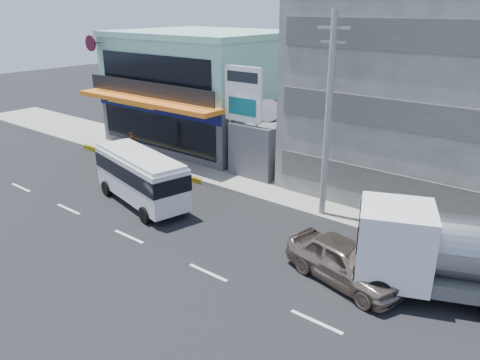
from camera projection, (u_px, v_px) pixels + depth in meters
name	position (u px, v px, depth m)	size (l,w,h in m)	color
ground	(129.00, 237.00, 21.80)	(120.00, 120.00, 0.00)	black
sidewalk	(324.00, 198.00, 25.75)	(70.00, 5.00, 0.30)	gray
shop_building	(204.00, 92.00, 35.27)	(12.40, 11.70, 8.00)	#434448
concrete_building	(469.00, 69.00, 24.43)	(16.00, 12.00, 14.00)	gray
gap_structure	(276.00, 145.00, 29.94)	(3.00, 6.00, 3.50)	#434448
satellite_dish	(268.00, 119.00, 28.57)	(1.50, 1.50, 0.15)	slate
billboard	(243.00, 101.00, 27.08)	(2.60, 0.18, 6.90)	gray
utility_pole_near	(328.00, 119.00, 21.87)	(1.60, 0.30, 10.00)	#999993
minibus	(141.00, 174.00, 24.87)	(7.03, 3.58, 2.81)	silver
sedan	(345.00, 262.00, 18.01)	(2.01, 5.00, 1.70)	gray
tanker_truck	(473.00, 257.00, 16.46)	(8.91, 5.64, 3.39)	white
motorcycle_rider	(133.00, 155.00, 31.16)	(1.86, 0.88, 2.30)	#57160C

